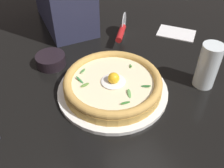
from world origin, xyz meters
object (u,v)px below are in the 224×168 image
at_px(side_bowl, 51,60).
at_px(folded_napkin, 176,33).
at_px(pizza, 112,83).
at_px(drinking_glass, 207,69).
at_px(pizza_cutter, 122,30).

bearing_deg(side_bowl, folded_napkin, -4.17).
height_order(side_bowl, folded_napkin, side_bowl).
height_order(pizza, drinking_glass, drinking_glass).
bearing_deg(pizza, folded_napkin, 24.91).
relative_size(pizza_cutter, folded_napkin, 0.94).
distance_m(pizza, side_bowl, 0.24).
distance_m(pizza, pizza_cutter, 0.28).
distance_m(pizza_cutter, drinking_glass, 0.34).
bearing_deg(folded_napkin, drinking_glass, -113.10).
distance_m(side_bowl, pizza_cutter, 0.28).
height_order(pizza_cutter, folded_napkin, pizza_cutter).
bearing_deg(folded_napkin, side_bowl, 175.83).
bearing_deg(pizza_cutter, drinking_glass, -73.67).
bearing_deg(drinking_glass, pizza_cutter, 106.33).
bearing_deg(pizza_cutter, folded_napkin, -15.22).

